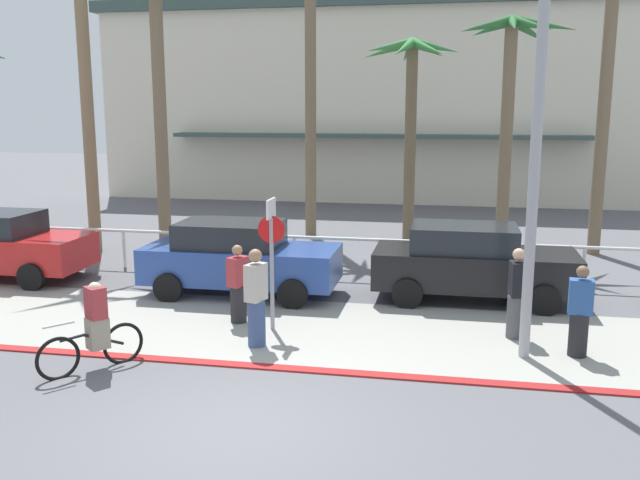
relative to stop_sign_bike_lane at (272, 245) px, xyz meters
The scene contains 20 objects.
ground_plane 6.14m from the stop_sign_bike_lane, 84.26° to the left, with size 80.00×80.00×0.00m, color #5B5B60.
sidewalk_strip 1.77m from the stop_sign_bike_lane, ahead, with size 44.00×4.00×0.02m, color #9E9E93.
curb_paint 2.61m from the stop_sign_bike_lane, 72.93° to the right, with size 44.00×0.24×0.03m, color maroon.
building_backdrop 22.91m from the stop_sign_bike_lane, 90.06° to the left, with size 26.11×11.15×8.93m.
rail_fence 4.49m from the stop_sign_bike_lane, 82.31° to the left, with size 21.11×0.08×1.04m.
stop_sign_bike_lane is the anchor object (origin of this frame).
streetlight_curb 5.38m from the stop_sign_bike_lane, 10.45° to the right, with size 0.24×2.54×7.50m.
palm_tree_1 10.87m from the stop_sign_bike_lane, 138.76° to the left, with size 3.62×3.17×9.83m.
palm_tree_2 8.77m from the stop_sign_bike_lane, 128.72° to the left, with size 2.98×2.98×7.80m.
palm_tree_3 11.19m from the stop_sign_bike_lane, 97.15° to the left, with size 3.07×2.88×9.51m.
palm_tree_4 10.53m from the stop_sign_bike_lane, 79.05° to the left, with size 3.17×3.67×6.35m.
palm_tree_5 10.09m from the stop_sign_bike_lane, 59.63° to the left, with size 3.19×3.10×6.75m.
palm_tree_6 12.16m from the stop_sign_bike_lane, 48.86° to the left, with size 3.52×3.01×8.35m.
car_blue_1 2.87m from the stop_sign_bike_lane, 120.75° to the left, with size 4.40×2.02×1.69m.
car_black_2 4.84m from the stop_sign_bike_lane, 37.06° to the left, with size 4.40×2.02×1.69m.
cyclist_black_0 3.56m from the stop_sign_bike_lane, 132.95° to the right, with size 1.17×1.47×1.50m.
pedestrian_0 1.28m from the stop_sign_bike_lane, 92.24° to the right, with size 0.40×0.46×1.80m.
pedestrian_1 5.64m from the stop_sign_bike_lane, ahead, with size 0.43×0.35×1.62m.
pedestrian_2 1.27m from the stop_sign_bike_lane, 158.39° to the left, with size 0.42×0.47×1.59m.
pedestrian_3 4.66m from the stop_sign_bike_lane, ahead, with size 0.36×0.43×1.72m.
Camera 1 is at (2.74, -8.28, 4.27)m, focal length 38.82 mm.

